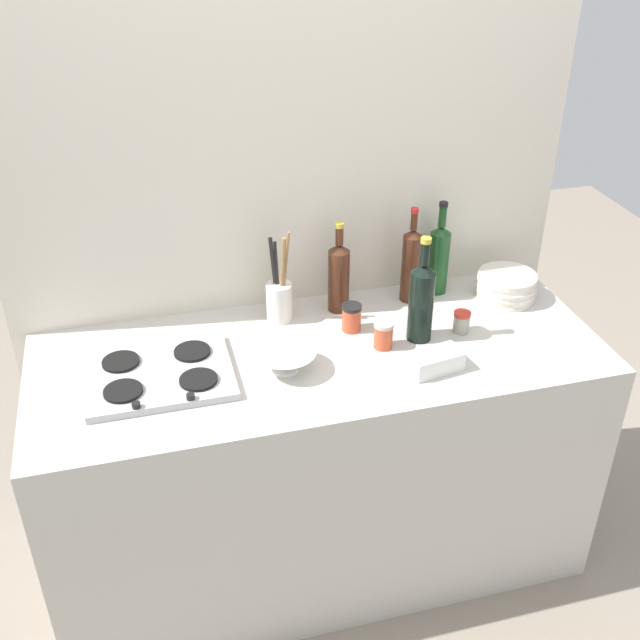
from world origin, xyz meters
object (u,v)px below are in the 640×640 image
condiment_jar_front (383,335)px  condiment_jar_spare (351,317)px  wine_bottle_leftmost (439,257)px  utensil_crock (279,298)px  butter_dish (435,362)px  stovetop_hob (160,375)px  mixing_bowl (285,360)px  wine_bottle_rightmost (339,276)px  wine_bottle_mid_right (421,300)px  condiment_jar_rear (461,321)px  plate_stack (507,286)px  wine_bottle_mid_left (411,264)px

condiment_jar_front → condiment_jar_spare: 0.14m
wine_bottle_leftmost → utensil_crock: wine_bottle_leftmost is taller
butter_dish → condiment_jar_spare: size_ratio=1.76×
stovetop_hob → wine_bottle_leftmost: size_ratio=1.26×
mixing_bowl → wine_bottle_rightmost: bearing=50.2°
stovetop_hob → butter_dish: bearing=-11.9°
utensil_crock → wine_bottle_mid_right: bearing=-29.5°
condiment_jar_rear → mixing_bowl: bearing=-173.5°
condiment_jar_rear → condiment_jar_front: bearing=-175.2°
plate_stack → wine_bottle_mid_left: bearing=166.3°
butter_dish → wine_bottle_mid_right: bearing=84.1°
butter_dish → condiment_jar_front: condiment_jar_front is taller
wine_bottle_mid_right → plate_stack: bearing=22.9°
wine_bottle_mid_left → condiment_jar_spare: size_ratio=3.72×
plate_stack → mixing_bowl: plate_stack is taller
plate_stack → wine_bottle_mid_left: 0.35m
stovetop_hob → wine_bottle_mid_left: (0.89, 0.26, 0.12)m
condiment_jar_front → butter_dish: bearing=-55.7°
stovetop_hob → mixing_bowl: mixing_bowl is taller
mixing_bowl → condiment_jar_rear: size_ratio=2.57×
condiment_jar_spare → mixing_bowl: bearing=-146.9°
wine_bottle_mid_left → condiment_jar_rear: size_ratio=4.68×
wine_bottle_rightmost → butter_dish: wine_bottle_rightmost is taller
plate_stack → condiment_jar_front: size_ratio=2.35×
mixing_bowl → condiment_jar_spare: 0.31m
condiment_jar_rear → wine_bottle_leftmost: bearing=84.6°
utensil_crock → condiment_jar_rear: (0.56, -0.23, -0.04)m
wine_bottle_leftmost → wine_bottle_mid_left: bearing=-166.0°
plate_stack → condiment_jar_spare: same height
mixing_bowl → butter_dish: (0.44, -0.12, -0.01)m
mixing_bowl → condiment_jar_rear: (0.60, 0.07, -0.00)m
plate_stack → condiment_jar_rear: (-0.24, -0.16, -0.01)m
wine_bottle_leftmost → wine_bottle_mid_left: (-0.11, -0.03, 0.00)m
wine_bottle_leftmost → butter_dish: bearing=-112.8°
plate_stack → condiment_jar_rear: plate_stack is taller
butter_dish → utensil_crock: bearing=133.3°
wine_bottle_mid_left → utensil_crock: wine_bottle_mid_left is taller
plate_stack → wine_bottle_mid_right: wine_bottle_mid_right is taller
utensil_crock → condiment_jar_rear: utensil_crock is taller
stovetop_hob → condiment_jar_rear: bearing=0.8°
condiment_jar_front → condiment_jar_spare: (-0.07, 0.12, 0.00)m
stovetop_hob → wine_bottle_mid_right: 0.84m
mixing_bowl → wine_bottle_mid_left: bearing=31.2°
wine_bottle_mid_left → condiment_jar_spare: bearing=-150.9°
stovetop_hob → plate_stack: bearing=8.2°
stovetop_hob → wine_bottle_leftmost: 1.05m
stovetop_hob → wine_bottle_rightmost: wine_bottle_rightmost is taller
utensil_crock → condiment_jar_rear: bearing=-22.4°
mixing_bowl → condiment_jar_front: size_ratio=2.12×
mixing_bowl → condiment_jar_rear: 0.61m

